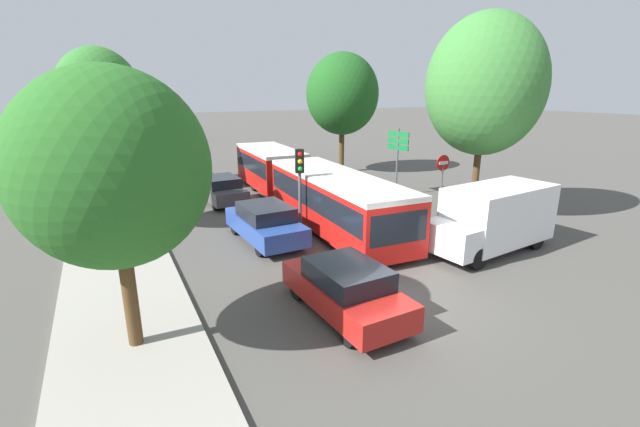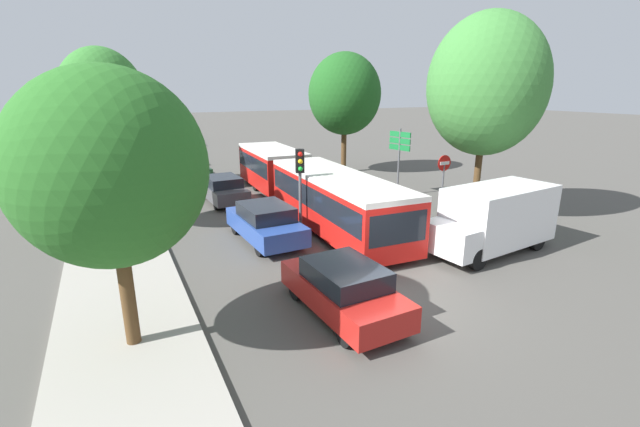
# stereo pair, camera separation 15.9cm
# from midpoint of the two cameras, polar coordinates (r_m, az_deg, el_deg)

# --- Properties ---
(ground_plane) EXTENTS (200.00, 200.00, 0.00)m
(ground_plane) POSITION_cam_midpoint_polar(r_m,az_deg,el_deg) (12.19, 9.72, -11.24)
(ground_plane) COLOR #4F4C47
(kerb_strip_left) EXTENTS (3.20, 51.12, 0.14)m
(kerb_strip_left) POSITION_cam_midpoint_polar(r_m,az_deg,el_deg) (29.71, -26.10, 3.94)
(kerb_strip_left) COLOR #9E998E
(kerb_strip_left) RESTS_ON ground
(articulated_bus) EXTENTS (3.10, 15.90, 2.35)m
(articulated_bus) POSITION_cam_midpoint_polar(r_m,az_deg,el_deg) (20.15, -1.85, 4.18)
(articulated_bus) COLOR red
(articulated_bus) RESTS_ON ground
(city_bus_rear) EXTENTS (3.19, 11.33, 2.41)m
(city_bus_rear) POSITION_cam_midpoint_polar(r_m,az_deg,el_deg) (50.16, -21.14, 10.46)
(city_bus_rear) COLOR teal
(city_bus_rear) RESTS_ON ground
(queued_car_red) EXTENTS (1.86, 4.06, 1.39)m
(queued_car_red) POSITION_cam_midpoint_polar(r_m,az_deg,el_deg) (11.06, 3.57, -9.96)
(queued_car_red) COLOR #B21E19
(queued_car_red) RESTS_ON ground
(queued_car_blue) EXTENTS (1.94, 4.23, 1.45)m
(queued_car_blue) POSITION_cam_midpoint_polar(r_m,az_deg,el_deg) (16.24, -7.00, -1.21)
(queued_car_blue) COLOR #284799
(queued_car_blue) RESTS_ON ground
(queued_car_graphite) EXTENTS (1.82, 3.96, 1.35)m
(queued_car_graphite) POSITION_cam_midpoint_polar(r_m,az_deg,el_deg) (22.24, -12.63, 3.18)
(queued_car_graphite) COLOR #47474C
(queued_car_graphite) RESTS_ON ground
(queued_car_green) EXTENTS (1.92, 4.20, 1.43)m
(queued_car_green) POSITION_cam_midpoint_polar(r_m,az_deg,el_deg) (28.41, -16.70, 5.78)
(queued_car_green) COLOR #236638
(queued_car_green) RESTS_ON ground
(queued_car_navy) EXTENTS (1.81, 3.95, 1.35)m
(queued_car_navy) POSITION_cam_midpoint_polar(r_m,az_deg,el_deg) (34.16, -18.54, 7.23)
(queued_car_navy) COLOR navy
(queued_car_navy) RESTS_ON ground
(white_van) EXTENTS (5.18, 2.49, 2.31)m
(white_van) POSITION_cam_midpoint_polar(r_m,az_deg,el_deg) (16.27, 22.47, -0.46)
(white_van) COLOR white
(white_van) RESTS_ON ground
(traffic_light) EXTENTS (0.37, 0.39, 3.40)m
(traffic_light) POSITION_cam_midpoint_polar(r_m,az_deg,el_deg) (16.42, -2.40, 5.45)
(traffic_light) COLOR #56595E
(traffic_light) RESTS_ON ground
(no_entry_sign) EXTENTS (0.70, 0.08, 2.82)m
(no_entry_sign) POSITION_cam_midpoint_polar(r_m,az_deg,el_deg) (19.64, 16.34, 4.76)
(no_entry_sign) COLOR #56595E
(no_entry_sign) RESTS_ON ground
(direction_sign_post) EXTENTS (0.34, 1.38, 3.60)m
(direction_sign_post) POSITION_cam_midpoint_polar(r_m,az_deg,el_deg) (23.09, 10.74, 8.52)
(direction_sign_post) COLOR #56595E
(direction_sign_post) RESTS_ON ground
(tree_left_near) EXTENTS (3.84, 3.84, 6.07)m
(tree_left_near) POSITION_cam_midpoint_polar(r_m,az_deg,el_deg) (9.46, -25.76, 5.35)
(tree_left_near) COLOR #51381E
(tree_left_near) RESTS_ON ground
(tree_left_mid) EXTENTS (3.27, 3.27, 5.94)m
(tree_left_mid) POSITION_cam_midpoint_polar(r_m,az_deg,el_deg) (18.59, -24.85, 9.85)
(tree_left_mid) COLOR #51381E
(tree_left_mid) RESTS_ON ground
(tree_left_far) EXTENTS (4.48, 4.48, 7.73)m
(tree_left_far) POSITION_cam_midpoint_polar(r_m,az_deg,el_deg) (26.24, -26.84, 13.05)
(tree_left_far) COLOR #51381E
(tree_left_far) RESTS_ON ground
(tree_right_near) EXTENTS (4.92, 4.92, 8.65)m
(tree_right_near) POSITION_cam_midpoint_polar(r_m,az_deg,el_deg) (19.92, 21.57, 15.61)
(tree_right_near) COLOR #51381E
(tree_right_near) RESTS_ON ground
(tree_right_mid) EXTENTS (4.81, 4.81, 7.91)m
(tree_right_mid) POSITION_cam_midpoint_polar(r_m,az_deg,el_deg) (29.46, 3.46, 15.59)
(tree_right_mid) COLOR #51381E
(tree_right_mid) RESTS_ON ground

